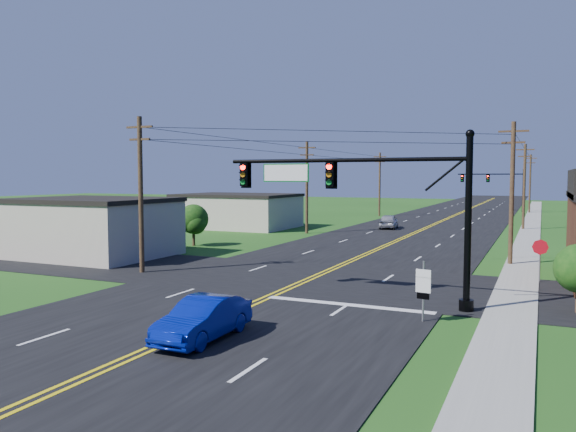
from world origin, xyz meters
The scene contains 19 objects.
ground centered at (0.00, 0.00, 0.00)m, with size 260.00×260.00×0.00m, color #1C4714.
road_main centered at (0.00, 50.00, 0.02)m, with size 16.00×220.00×0.04m, color black.
road_cross centered at (0.00, 12.00, 0.02)m, with size 70.00×10.00×0.04m, color black.
sidewalk centered at (10.50, 40.00, 0.04)m, with size 2.00×160.00×0.08m, color gray.
signal_mast_main centered at (4.34, 8.00, 4.75)m, with size 11.30×0.60×7.48m.
signal_mast_far centered at (4.44, 80.00, 4.55)m, with size 10.98×0.60×7.48m.
cream_bldg_near centered at (-17.00, 14.00, 2.06)m, with size 10.20×8.20×4.10m.
cream_bldg_far centered at (-19.00, 38.00, 1.86)m, with size 12.20×9.20×3.70m.
utility_pole_left_a centered at (-9.50, 10.00, 4.72)m, with size 1.80×0.28×9.00m.
utility_pole_left_b centered at (-9.50, 35.00, 4.72)m, with size 1.80×0.28×9.00m.
utility_pole_left_c centered at (-9.50, 62.00, 4.72)m, with size 1.80×0.28×9.00m.
utility_pole_right_a centered at (9.80, 22.00, 4.72)m, with size 1.80×0.28×9.00m.
utility_pole_right_b centered at (9.80, 48.00, 4.72)m, with size 1.80×0.28×9.00m.
utility_pole_right_c centered at (9.80, 78.00, 4.72)m, with size 1.80×0.28×9.00m.
tree_left centered at (-14.00, 22.00, 2.16)m, with size 2.40×2.40×3.37m.
blue_car centered at (1.15, 0.05, 0.71)m, with size 1.51×4.32×1.42m, color #061793.
distant_car centered at (-3.42, 43.35, 0.76)m, with size 1.79×4.45×1.52m, color #B9B9BE.
route_sign centered at (7.50, 5.52, 1.38)m, with size 0.59×0.14×2.37m.
stop_sign centered at (11.52, 16.27, 1.65)m, with size 0.81×0.09×2.29m.
Camera 1 is at (11.52, -15.85, 5.56)m, focal length 35.00 mm.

